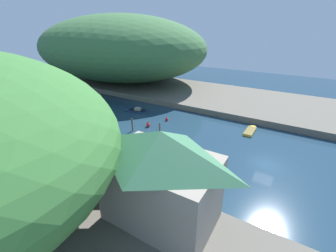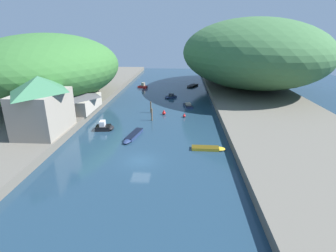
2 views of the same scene
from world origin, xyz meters
The scene contains 18 objects.
water_surface centered at (0.00, 30.00, 0.00)m, with size 130.00×130.00×0.00m, color #1E384C.
right_bank centered at (23.54, 30.00, 0.60)m, with size 22.00×120.00×1.20m.
hillside_right centered at (24.64, 47.32, 10.59)m, with size 38.81×54.34×18.78m.
waterfront_building centered at (-15.86, 6.68, 5.70)m, with size 6.52×9.99×8.72m.
boathouse_shed centered at (-15.47, 19.13, 3.27)m, with size 7.09×10.54×3.99m.
boat_white_cruiser centered at (8.11, 50.75, 0.24)m, with size 4.06×5.80×0.49m.
boat_open_rowboat centered at (9.36, 4.08, 0.19)m, with size 4.84×1.53×0.39m.
boat_near_quay centered at (6.52, 27.53, 0.29)m, with size 2.47×4.79×0.92m.
boat_navy_launch centered at (-7.93, 11.31, 0.49)m, with size 3.28×2.39×1.61m.
boat_yellow_tender centered at (-2.50, 7.86, 0.26)m, with size 2.46×6.56×0.53m.
boat_moored_right centered at (-7.05, 47.92, 0.50)m, with size 3.31×2.14×1.64m.
boat_far_right_bank centered at (2.15, 35.47, 0.35)m, with size 3.40×3.31×1.14m.
mooring_post_middle centered at (-0.40, 16.86, 1.21)m, with size 0.27×0.27×2.42m.
mooring_post_fourth centered at (-1.24, 22.03, 1.22)m, with size 0.26×0.26×2.42m.
channel_buoy_near centered at (1.62, 20.68, 0.42)m, with size 0.72×0.72×1.08m.
channel_buoy_far centered at (5.76, 19.19, 0.33)m, with size 0.56×0.56×0.84m.
person_on_quay centered at (-13.76, 10.62, 2.18)m, with size 0.33×0.43×1.69m.
person_by_boathouse centered at (-13.33, 19.66, 2.18)m, with size 0.30×0.42×1.69m.
Camera 1 is at (-28.68, -1.65, 17.37)m, focal length 24.00 mm.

